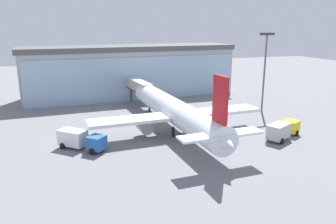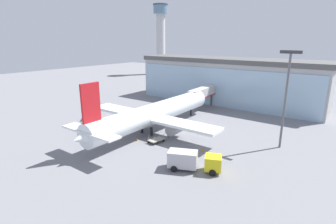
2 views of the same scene
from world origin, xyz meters
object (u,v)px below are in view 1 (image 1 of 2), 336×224
at_px(jet_bridge, 137,86).
at_px(baggage_cart, 209,134).
at_px(safety_cone_nose, 195,141).
at_px(apron_light_mast, 265,65).
at_px(fuel_truck, 283,130).
at_px(airplane, 175,112).
at_px(catering_truck, 80,139).
at_px(safety_cone_wingtip, 249,127).

xyz_separation_m(jet_bridge, baggage_cart, (5.33, -24.94, -3.84)).
relative_size(baggage_cart, safety_cone_nose, 5.41).
height_order(apron_light_mast, fuel_truck, apron_light_mast).
xyz_separation_m(jet_bridge, airplane, (1.10, -20.83, -0.79)).
relative_size(catering_truck, safety_cone_nose, 12.29).
relative_size(airplane, safety_cone_nose, 65.97).
xyz_separation_m(fuel_truck, safety_cone_wingtip, (-2.05, 6.26, -1.19)).
height_order(apron_light_mast, safety_cone_wingtip, apron_light_mast).
bearing_deg(airplane, baggage_cart, -135.80).
relative_size(catering_truck, fuel_truck, 0.90).
xyz_separation_m(catering_truck, fuel_truck, (30.27, -5.89, 0.00)).
bearing_deg(catering_truck, jet_bridge, 102.77).
distance_m(fuel_truck, safety_cone_wingtip, 6.70).
height_order(apron_light_mast, baggage_cart, apron_light_mast).
bearing_deg(fuel_truck, safety_cone_wingtip, 82.10).
relative_size(airplane, safety_cone_wingtip, 65.97).
bearing_deg(jet_bridge, safety_cone_nose, -179.75).
distance_m(jet_bridge, safety_cone_wingtip, 27.28).
relative_size(safety_cone_nose, safety_cone_wingtip, 1.00).
bearing_deg(jet_bridge, apron_light_mast, -125.19).
height_order(baggage_cart, safety_cone_wingtip, baggage_cart).
distance_m(catering_truck, baggage_cart, 19.86).
bearing_deg(fuel_truck, catering_truck, 142.97).
relative_size(airplane, fuel_truck, 4.82).
distance_m(airplane, fuel_truck, 17.19).
xyz_separation_m(apron_light_mast, baggage_cart, (-17.67, -11.23, -9.13)).
distance_m(apron_light_mast, airplane, 23.82).
relative_size(airplane, catering_truck, 5.37).
distance_m(apron_light_mast, catering_truck, 39.59).
bearing_deg(fuel_truck, safety_cone_nose, 141.94).
distance_m(apron_light_mast, safety_cone_wingtip, 16.22).
height_order(jet_bridge, baggage_cart, jet_bridge).
bearing_deg(airplane, fuel_truck, -122.07).
distance_m(safety_cone_nose, safety_cone_wingtip, 12.08).
xyz_separation_m(catering_truck, baggage_cart, (19.79, -1.36, -0.97)).
distance_m(catering_truck, safety_cone_nose, 16.92).
xyz_separation_m(apron_light_mast, safety_cone_nose, (-20.84, -12.85, -9.36)).
relative_size(apron_light_mast, airplane, 0.44).
relative_size(apron_light_mast, baggage_cart, 5.35).
distance_m(jet_bridge, apron_light_mast, 27.29).
distance_m(apron_light_mast, safety_cone_nose, 26.21).
distance_m(jet_bridge, baggage_cart, 25.79).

